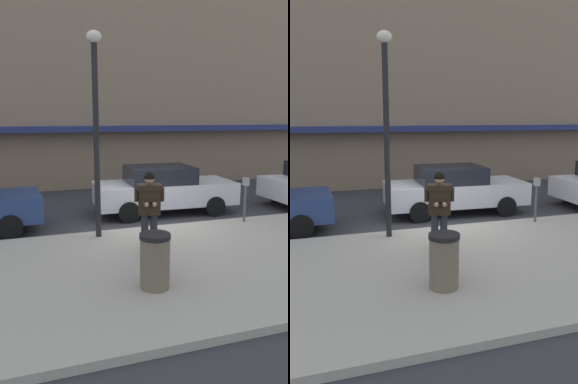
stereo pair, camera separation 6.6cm
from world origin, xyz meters
TOP-DOWN VIEW (x-y plane):
  - ground_plane at (0.00, 0.00)m, footprint 80.00×80.00m
  - sidewalk at (1.00, -2.85)m, footprint 32.00×5.30m
  - curb_paint_line at (1.00, 0.05)m, footprint 28.00×0.12m
  - storefront_facade at (1.00, 8.49)m, footprint 28.00×4.70m
  - parked_sedan_mid at (0.96, 1.59)m, footprint 4.57×2.08m
  - man_texting_on_phone at (-0.79, -2.13)m, footprint 0.63×0.64m
  - street_lamp_post at (-1.63, -0.65)m, footprint 0.36×0.36m
  - parking_meter at (2.61, -0.60)m, footprint 0.12×0.18m
  - trash_bin at (-1.25, -3.80)m, footprint 0.55×0.55m

SIDE VIEW (x-z plane):
  - ground_plane at x=0.00m, z-range 0.00..0.00m
  - curb_paint_line at x=1.00m, z-range 0.00..0.01m
  - sidewalk at x=1.00m, z-range 0.00..0.14m
  - trash_bin at x=-1.25m, z-range 0.14..1.12m
  - parked_sedan_mid at x=0.96m, z-range 0.02..1.56m
  - parking_meter at x=2.61m, z-range 0.33..1.60m
  - man_texting_on_phone at x=-0.79m, z-range 0.35..2.15m
  - street_lamp_post at x=-1.63m, z-range 0.70..5.58m
  - storefront_facade at x=1.00m, z-range -0.01..12.04m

